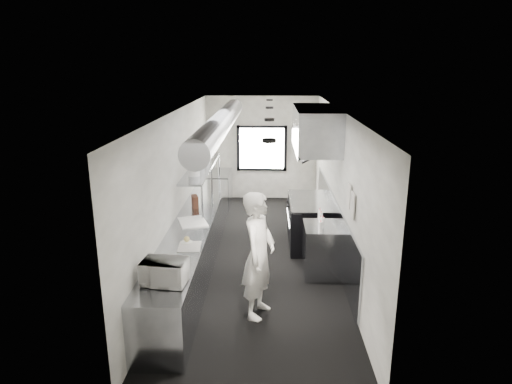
# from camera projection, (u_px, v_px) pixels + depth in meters

# --- Properties ---
(floor) EXTENTS (3.00, 8.00, 0.01)m
(floor) POSITION_uv_depth(u_px,v_px,m) (258.00, 256.00, 8.78)
(floor) COLOR black
(floor) RESTS_ON ground
(ceiling) EXTENTS (3.00, 8.00, 0.01)m
(ceiling) POSITION_uv_depth(u_px,v_px,m) (258.00, 111.00, 8.01)
(ceiling) COLOR beige
(ceiling) RESTS_ON wall_back
(wall_back) EXTENTS (3.00, 0.02, 2.80)m
(wall_back) POSITION_uv_depth(u_px,v_px,m) (262.00, 148.00, 12.24)
(wall_back) COLOR silver
(wall_back) RESTS_ON floor
(wall_front) EXTENTS (3.00, 0.02, 2.80)m
(wall_front) POSITION_uv_depth(u_px,v_px,m) (248.00, 291.00, 4.55)
(wall_front) COLOR silver
(wall_front) RESTS_ON floor
(wall_left) EXTENTS (0.02, 8.00, 2.80)m
(wall_left) POSITION_uv_depth(u_px,v_px,m) (178.00, 186.00, 8.44)
(wall_left) COLOR silver
(wall_left) RESTS_ON floor
(wall_right) EXTENTS (0.02, 8.00, 2.80)m
(wall_right) POSITION_uv_depth(u_px,v_px,m) (339.00, 188.00, 8.35)
(wall_right) COLOR silver
(wall_right) RESTS_ON floor
(wall_cladding) EXTENTS (0.03, 5.50, 1.10)m
(wall_cladding) POSITION_uv_depth(u_px,v_px,m) (333.00, 225.00, 8.87)
(wall_cladding) COLOR #8E929B
(wall_cladding) RESTS_ON wall_right
(hvac_duct) EXTENTS (0.40, 6.40, 0.40)m
(hvac_duct) POSITION_uv_depth(u_px,v_px,m) (222.00, 122.00, 8.48)
(hvac_duct) COLOR #92949A
(hvac_duct) RESTS_ON ceiling
(service_window) EXTENTS (1.36, 0.05, 1.25)m
(service_window) POSITION_uv_depth(u_px,v_px,m) (262.00, 148.00, 12.20)
(service_window) COLOR white
(service_window) RESTS_ON wall_back
(exhaust_hood) EXTENTS (0.81, 2.20, 0.88)m
(exhaust_hood) POSITION_uv_depth(u_px,v_px,m) (315.00, 129.00, 8.76)
(exhaust_hood) COLOR #8E929B
(exhaust_hood) RESTS_ON ceiling
(prep_counter) EXTENTS (0.70, 6.00, 0.90)m
(prep_counter) POSITION_uv_depth(u_px,v_px,m) (194.00, 244.00, 8.21)
(prep_counter) COLOR #8E929B
(prep_counter) RESTS_ON floor
(pass_shelf) EXTENTS (0.45, 3.00, 0.68)m
(pass_shelf) POSITION_uv_depth(u_px,v_px,m) (202.00, 168.00, 9.35)
(pass_shelf) COLOR #8E929B
(pass_shelf) RESTS_ON prep_counter
(range) EXTENTS (0.88, 1.60, 0.94)m
(range) POSITION_uv_depth(u_px,v_px,m) (309.00, 222.00, 9.29)
(range) COLOR black
(range) RESTS_ON floor
(bottle_station) EXTENTS (0.65, 0.80, 0.90)m
(bottle_station) POSITION_uv_depth(u_px,v_px,m) (322.00, 250.00, 7.95)
(bottle_station) COLOR #8E929B
(bottle_station) RESTS_ON floor
(far_work_table) EXTENTS (0.70, 1.20, 0.90)m
(far_work_table) POSITION_uv_depth(u_px,v_px,m) (217.00, 189.00, 11.76)
(far_work_table) COLOR #8E929B
(far_work_table) RESTS_ON floor
(notice_sheet_a) EXTENTS (0.02, 0.28, 0.38)m
(notice_sheet_a) POSITION_uv_depth(u_px,v_px,m) (349.00, 196.00, 7.14)
(notice_sheet_a) COLOR beige
(notice_sheet_a) RESTS_ON wall_right
(notice_sheet_b) EXTENTS (0.02, 0.28, 0.38)m
(notice_sheet_b) POSITION_uv_depth(u_px,v_px,m) (353.00, 205.00, 6.82)
(notice_sheet_b) COLOR beige
(notice_sheet_b) RESTS_ON wall_right
(line_cook) EXTENTS (0.64, 0.80, 1.89)m
(line_cook) POSITION_uv_depth(u_px,v_px,m) (259.00, 255.00, 6.51)
(line_cook) COLOR white
(line_cook) RESTS_ON floor
(microwave) EXTENTS (0.56, 0.45, 0.31)m
(microwave) POSITION_uv_depth(u_px,v_px,m) (164.00, 272.00, 5.74)
(microwave) COLOR silver
(microwave) RESTS_ON prep_counter
(deli_tub_a) EXTENTS (0.18, 0.18, 0.10)m
(deli_tub_a) POSITION_uv_depth(u_px,v_px,m) (158.00, 262.00, 6.29)
(deli_tub_a) COLOR #AFBCAD
(deli_tub_a) RESTS_ON prep_counter
(deli_tub_b) EXTENTS (0.18, 0.18, 0.11)m
(deli_tub_b) POSITION_uv_depth(u_px,v_px,m) (154.00, 270.00, 6.04)
(deli_tub_b) COLOR #AFBCAD
(deli_tub_b) RESTS_ON prep_counter
(newspaper) EXTENTS (0.37, 0.44, 0.01)m
(newspaper) POSITION_uv_depth(u_px,v_px,m) (189.00, 247.00, 6.92)
(newspaper) COLOR beige
(newspaper) RESTS_ON prep_counter
(small_plate) EXTENTS (0.19, 0.19, 0.01)m
(small_plate) POSITION_uv_depth(u_px,v_px,m) (187.00, 242.00, 7.09)
(small_plate) COLOR white
(small_plate) RESTS_ON prep_counter
(pastry) EXTENTS (0.09, 0.09, 0.09)m
(pastry) POSITION_uv_depth(u_px,v_px,m) (187.00, 239.00, 7.08)
(pastry) COLOR #DEC874
(pastry) RESTS_ON small_plate
(cutting_board) EXTENTS (0.63, 0.72, 0.02)m
(cutting_board) POSITION_uv_depth(u_px,v_px,m) (193.00, 222.00, 7.99)
(cutting_board) COLOR white
(cutting_board) RESTS_ON prep_counter
(knife_block) EXTENTS (0.17, 0.24, 0.24)m
(knife_block) POSITION_uv_depth(u_px,v_px,m) (195.00, 202.00, 8.79)
(knife_block) COLOR #5A2E1F
(knife_block) RESTS_ON prep_counter
(plate_stack_a) EXTENTS (0.22, 0.22, 0.25)m
(plate_stack_a) POSITION_uv_depth(u_px,v_px,m) (194.00, 169.00, 8.49)
(plate_stack_a) COLOR white
(plate_stack_a) RESTS_ON pass_shelf
(plate_stack_b) EXTENTS (0.23, 0.23, 0.28)m
(plate_stack_b) POSITION_uv_depth(u_px,v_px,m) (199.00, 161.00, 9.11)
(plate_stack_b) COLOR white
(plate_stack_b) RESTS_ON pass_shelf
(plate_stack_c) EXTENTS (0.26, 0.26, 0.36)m
(plate_stack_c) POSITION_uv_depth(u_px,v_px,m) (204.00, 155.00, 9.50)
(plate_stack_c) COLOR white
(plate_stack_c) RESTS_ON pass_shelf
(plate_stack_d) EXTENTS (0.27, 0.27, 0.38)m
(plate_stack_d) POSITION_uv_depth(u_px,v_px,m) (205.00, 150.00, 10.07)
(plate_stack_d) COLOR white
(plate_stack_d) RESTS_ON pass_shelf
(squeeze_bottle_a) EXTENTS (0.08, 0.08, 0.19)m
(squeeze_bottle_a) POSITION_uv_depth(u_px,v_px,m) (321.00, 227.00, 7.48)
(squeeze_bottle_a) COLOR white
(squeeze_bottle_a) RESTS_ON bottle_station
(squeeze_bottle_b) EXTENTS (0.07, 0.07, 0.19)m
(squeeze_bottle_b) POSITION_uv_depth(u_px,v_px,m) (322.00, 223.00, 7.69)
(squeeze_bottle_b) COLOR white
(squeeze_bottle_b) RESTS_ON bottle_station
(squeeze_bottle_c) EXTENTS (0.05, 0.05, 0.16)m
(squeeze_bottle_c) POSITION_uv_depth(u_px,v_px,m) (320.00, 221.00, 7.82)
(squeeze_bottle_c) COLOR white
(squeeze_bottle_c) RESTS_ON bottle_station
(squeeze_bottle_d) EXTENTS (0.07, 0.07, 0.19)m
(squeeze_bottle_d) POSITION_uv_depth(u_px,v_px,m) (321.00, 218.00, 7.95)
(squeeze_bottle_d) COLOR white
(squeeze_bottle_d) RESTS_ON bottle_station
(squeeze_bottle_e) EXTENTS (0.08, 0.08, 0.19)m
(squeeze_bottle_e) POSITION_uv_depth(u_px,v_px,m) (320.00, 215.00, 8.11)
(squeeze_bottle_e) COLOR white
(squeeze_bottle_e) RESTS_ON bottle_station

